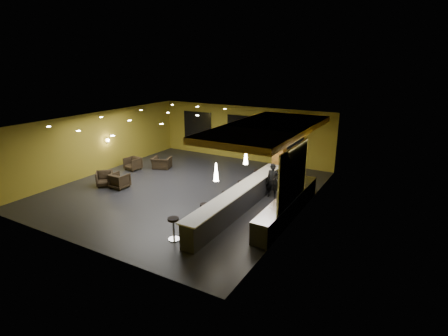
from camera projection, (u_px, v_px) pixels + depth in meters
The scene contains 34 objects.
floor at pixel (185, 190), 17.89m from camera, with size 12.00×13.00×0.10m, color black.
ceiling at pixel (183, 120), 16.81m from camera, with size 12.00×13.00×0.10m, color black.
wall_back at pixel (243, 133), 22.78m from camera, with size 12.00×0.10×3.50m, color olive.
wall_front at pixel (71, 200), 11.91m from camera, with size 12.00×0.10×3.50m, color olive.
wall_left at pixel (99, 142), 20.20m from camera, with size 0.10×13.00×3.50m, color olive.
wall_right at pixel (303, 175), 14.50m from camera, with size 0.10×13.00×3.50m, color olive.
wood_soffit at pixel (268, 128), 15.81m from camera, with size 3.60×8.00×0.28m, color #A47630.
window_left at pixel (198, 129), 24.36m from camera, with size 2.20×0.06×2.40m, color black.
window_center at pixel (242, 134), 22.71m from camera, with size 2.20×0.06×2.40m, color black.
window_right at pixel (286, 139), 21.29m from camera, with size 2.20×0.06×2.40m, color black.
tile_backsplash at pixel (293, 176), 13.63m from camera, with size 0.06×3.20×2.40m, color white.
bar_counter at pixel (240, 200), 15.17m from camera, with size 0.60×8.00×1.00m, color black.
bar_top at pixel (240, 189), 15.01m from camera, with size 0.78×8.10×0.05m, color beige.
prep_counter at pixel (288, 207), 14.66m from camera, with size 0.70×6.00×0.86m, color black.
prep_top at pixel (288, 197), 14.53m from camera, with size 0.72×6.00×0.03m, color silver.
wall_shelf_lower at pixel (287, 186), 13.65m from camera, with size 0.30×1.50×0.03m, color silver.
wall_shelf_upper at pixel (288, 175), 13.52m from camera, with size 0.30×1.50×0.03m, color silver.
column at pixel (280, 149), 18.61m from camera, with size 0.60×0.60×3.50m, color #A96E25.
wall_sconce at pixel (108, 140), 20.52m from camera, with size 0.22×0.22×0.22m, color #FFE5B2.
pendant_0 at pixel (216, 172), 12.96m from camera, with size 0.20×0.20×0.70m, color white.
pendant_1 at pixel (246, 156), 15.03m from camera, with size 0.20×0.20×0.70m, color white.
pendant_2 at pixel (268, 145), 17.11m from camera, with size 0.20×0.20×0.70m, color white.
staff_a at pixel (273, 181), 16.62m from camera, with size 0.61×0.40×1.66m, color black.
staff_b at pixel (293, 175), 17.18m from camera, with size 0.85×0.67×1.76m, color black.
staff_c at pixel (291, 179), 17.07m from camera, with size 0.75×0.49×1.54m, color black.
armchair_a at pixel (105, 179), 18.23m from camera, with size 0.83×0.85×0.77m, color black.
armchair_b at pixel (119, 181), 17.93m from camera, with size 0.83×0.86×0.78m, color black.
armchair_c at pixel (133, 164), 20.87m from camera, with size 0.81×0.83×0.76m, color black.
armchair_d at pixel (162, 163), 21.15m from camera, with size 1.06×0.93×0.69m, color black.
bar_stool_0 at pixel (174, 226), 12.70m from camera, with size 0.44×0.44×0.87m.
bar_stool_1 at pixel (205, 211), 14.08m from camera, with size 0.40×0.40×0.80m.
bar_stool_2 at pixel (226, 197), 15.54m from camera, with size 0.37×0.37×0.73m.
bar_stool_3 at pixel (241, 186), 16.94m from camera, with size 0.37×0.37×0.72m.
bar_stool_4 at pixel (257, 175), 18.41m from camera, with size 0.40×0.40×0.79m.
Camera 1 is at (10.00, -13.57, 6.36)m, focal length 28.00 mm.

